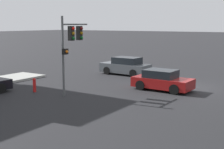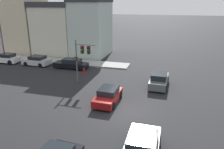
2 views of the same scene
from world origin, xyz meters
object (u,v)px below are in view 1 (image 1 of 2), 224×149
(traffic_signal, at_px, (72,40))
(crossing_car_3, at_px, (126,66))
(crossing_car_1, at_px, (162,80))
(fire_hydrant, at_px, (34,85))

(traffic_signal, bearing_deg, crossing_car_3, 99.47)
(crossing_car_1, bearing_deg, crossing_car_3, 143.25)
(traffic_signal, height_order, crossing_car_3, traffic_signal)
(crossing_car_3, xyz_separation_m, fire_hydrant, (1.36, 9.38, -0.24))
(crossing_car_1, height_order, fire_hydrant, crossing_car_1)
(crossing_car_1, height_order, crossing_car_3, crossing_car_3)
(traffic_signal, bearing_deg, crossing_car_1, 46.93)
(crossing_car_3, bearing_deg, traffic_signal, 99.57)
(crossing_car_1, bearing_deg, traffic_signal, -133.69)
(traffic_signal, distance_m, crossing_car_1, 6.62)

